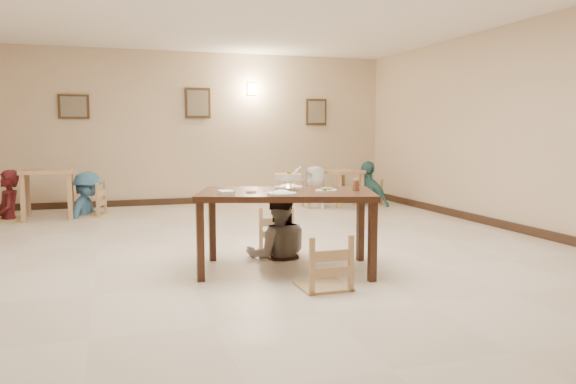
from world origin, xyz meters
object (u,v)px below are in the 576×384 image
object	(u,v)px
main_table	(286,199)
chair_far	(278,213)
bg_diner_d	(368,161)
drink_glass	(356,184)
curry_warmer	(288,177)
bg_table_right	(341,177)
bg_diner_c	(316,166)
bg_chair_rl	(315,184)
bg_diner_a	(6,170)
bg_chair_rr	(368,181)
chair_near	(323,236)
bg_table_left	(48,178)
main_diner	(278,190)
bg_diner_b	(86,172)
bg_chair_lr	(87,184)
bg_chair_ll	(7,187)

from	to	relation	value
main_table	chair_far	xyz separation A→B (m)	(0.14, 0.77, -0.26)
bg_diner_d	drink_glass	bearing A→B (deg)	125.98
curry_warmer	bg_table_right	xyz separation A→B (m)	(2.54, 4.59, -0.42)
bg_diner_c	bg_table_right	bearing A→B (deg)	89.62
bg_chair_rl	bg_diner_a	bearing A→B (deg)	89.75
bg_chair_rr	chair_near	bearing A→B (deg)	-49.46
bg_table_left	bg_diner_c	distance (m)	4.73
bg_table_right	bg_chair_rr	size ratio (longest dim) A/B	0.90
main_diner	chair_near	bearing A→B (deg)	102.17
bg_table_left	curry_warmer	bearing A→B (deg)	-59.16
curry_warmer	bg_diner_d	xyz separation A→B (m)	(3.09, 4.53, -0.11)
bg_diner_d	bg_diner_b	bearing A→B (deg)	61.85
bg_table_right	bg_chair_rr	world-z (taller)	bg_chair_rr
chair_far	bg_chair_lr	xyz separation A→B (m)	(-2.25, 3.87, 0.06)
chair_near	bg_diner_c	distance (m)	5.58
chair_near	drink_glass	bearing A→B (deg)	-136.63
chair_far	bg_diner_a	world-z (taller)	bg_diner_a
bg_chair_rr	bg_diner_c	world-z (taller)	bg_diner_c
bg_table_left	chair_far	bearing A→B (deg)	-53.09
chair_far	bg_table_right	size ratio (longest dim) A/B	1.14
bg_chair_lr	main_diner	bearing A→B (deg)	44.20
main_table	bg_diner_d	world-z (taller)	bg_diner_d
main_diner	bg_chair_ll	bearing A→B (deg)	-37.52
curry_warmer	bg_chair_rr	distance (m)	5.51
chair_near	bg_table_right	bearing A→B (deg)	-115.31
chair_far	bg_chair_rl	world-z (taller)	chair_far
bg_chair_rr	bg_diner_c	distance (m)	1.15
drink_glass	bg_table_left	xyz separation A→B (m)	(-3.43, 4.73, -0.22)
bg_chair_rr	bg_diner_b	size ratio (longest dim) A/B	0.63
main_diner	bg_diner_a	world-z (taller)	bg_diner_a
bg_chair_rl	bg_diner_a	xyz separation A→B (m)	(-5.33, 0.04, 0.37)
curry_warmer	bg_diner_d	bearing A→B (deg)	55.65
bg_diner_b	bg_chair_rr	bearing A→B (deg)	-67.58
main_table	bg_diner_a	size ratio (longest dim) A/B	1.21
bg_diner_a	bg_diner_d	bearing A→B (deg)	81.41
bg_chair_ll	bg_chair_rl	distance (m)	5.33
main_table	curry_warmer	xyz separation A→B (m)	(0.02, -0.00, 0.23)
chair_near	bg_chair_lr	world-z (taller)	bg_chair_lr
chair_near	bg_diner_a	world-z (taller)	bg_diner_a
main_diner	bg_table_right	distance (m)	4.64
main_diner	bg_table_left	bearing A→B (deg)	-43.09
bg_table_left	bg_chair_ll	distance (m)	0.62
chair_far	main_diner	distance (m)	0.32
main_diner	bg_chair_rr	xyz separation A→B (m)	(3.01, 3.88, -0.30)
chair_near	bg_table_left	size ratio (longest dim) A/B	1.16
bg_table_left	chair_near	bearing A→B (deg)	-61.76
bg_table_left	main_table	bearing A→B (deg)	-59.31
curry_warmer	bg_chair_lr	size ratio (longest dim) A/B	0.28
bg_table_left	bg_diner_a	world-z (taller)	bg_diner_a
main_table	chair_far	world-z (taller)	chair_far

